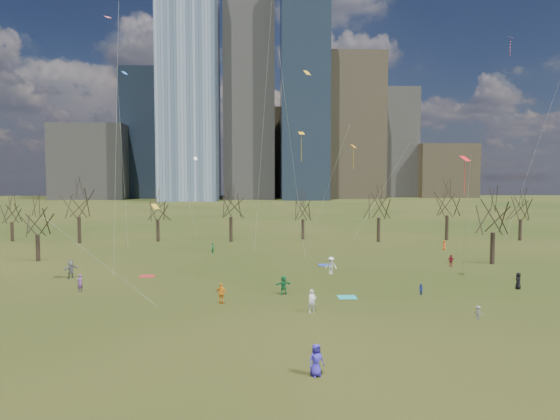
{
  "coord_description": "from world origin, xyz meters",
  "views": [
    {
      "loc": [
        -1.9,
        -40.97,
        10.45
      ],
      "look_at": [
        0.0,
        12.0,
        7.0
      ],
      "focal_mm": 32.0,
      "sensor_mm": 36.0,
      "label": 1
    }
  ],
  "objects_px": {
    "blanket_navy": "(325,265)",
    "person_1": "(312,301)",
    "person_4": "(222,293)",
    "blanket_teal": "(347,297)",
    "blanket_crimson": "(147,276)",
    "person_0": "(316,360)"
  },
  "relations": [
    {
      "from": "blanket_crimson",
      "to": "person_4",
      "type": "distance_m",
      "value": 14.86
    },
    {
      "from": "blanket_teal",
      "to": "person_4",
      "type": "relative_size",
      "value": 0.91
    },
    {
      "from": "blanket_teal",
      "to": "blanket_crimson",
      "type": "distance_m",
      "value": 22.03
    },
    {
      "from": "blanket_crimson",
      "to": "person_4",
      "type": "relative_size",
      "value": 0.91
    },
    {
      "from": "blanket_navy",
      "to": "person_0",
      "type": "bearing_deg",
      "value": -98.06
    },
    {
      "from": "blanket_navy",
      "to": "person_1",
      "type": "height_order",
      "value": "person_1"
    },
    {
      "from": "person_0",
      "to": "person_4",
      "type": "distance_m",
      "value": 16.48
    },
    {
      "from": "blanket_crimson",
      "to": "person_4",
      "type": "height_order",
      "value": "person_4"
    },
    {
      "from": "blanket_teal",
      "to": "person_4",
      "type": "xyz_separation_m",
      "value": [
        -10.78,
        -1.89,
        0.86
      ]
    },
    {
      "from": "blanket_teal",
      "to": "person_4",
      "type": "height_order",
      "value": "person_4"
    },
    {
      "from": "blanket_crimson",
      "to": "blanket_navy",
      "type": "bearing_deg",
      "value": 17.17
    },
    {
      "from": "blanket_teal",
      "to": "person_4",
      "type": "bearing_deg",
      "value": -170.05
    },
    {
      "from": "blanket_teal",
      "to": "blanket_crimson",
      "type": "xyz_separation_m",
      "value": [
        -19.62,
        10.02,
        0.0
      ]
    },
    {
      "from": "blanket_crimson",
      "to": "person_1",
      "type": "xyz_separation_m",
      "value": [
        16.07,
        -14.79,
        0.89
      ]
    },
    {
      "from": "blanket_navy",
      "to": "person_4",
      "type": "xyz_separation_m",
      "value": [
        -10.9,
        -18.01,
        0.86
      ]
    },
    {
      "from": "person_0",
      "to": "blanket_crimson",
      "type": "bearing_deg",
      "value": 96.43
    },
    {
      "from": "blanket_crimson",
      "to": "person_1",
      "type": "distance_m",
      "value": 21.86
    },
    {
      "from": "blanket_teal",
      "to": "person_0",
      "type": "bearing_deg",
      "value": -104.95
    },
    {
      "from": "blanket_crimson",
      "to": "person_0",
      "type": "xyz_separation_m",
      "value": [
        15.04,
        -27.18,
        0.85
      ]
    },
    {
      "from": "blanket_teal",
      "to": "person_1",
      "type": "bearing_deg",
      "value": -126.65
    },
    {
      "from": "blanket_teal",
      "to": "blanket_crimson",
      "type": "bearing_deg",
      "value": 152.96
    },
    {
      "from": "person_1",
      "to": "person_4",
      "type": "relative_size",
      "value": 1.03
    }
  ]
}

